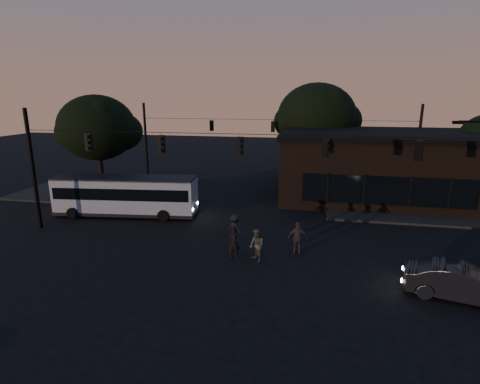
% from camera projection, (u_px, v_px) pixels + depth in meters
% --- Properties ---
extents(ground, '(120.00, 120.00, 0.00)m').
position_uv_depth(ground, '(224.00, 274.00, 17.70)').
color(ground, black).
rests_on(ground, ground).
extents(sidewalk_far_right, '(14.00, 10.00, 0.15)m').
position_uv_depth(sidewalk_far_right, '(418.00, 205.00, 28.71)').
color(sidewalk_far_right, black).
rests_on(sidewalk_far_right, ground).
extents(sidewalk_far_left, '(14.00, 10.00, 0.15)m').
position_uv_depth(sidewalk_far_left, '(109.00, 189.00, 33.62)').
color(sidewalk_far_left, black).
rests_on(sidewalk_far_left, ground).
extents(building, '(15.40, 10.41, 5.40)m').
position_uv_depth(building, '(377.00, 165.00, 30.49)').
color(building, black).
rests_on(building, ground).
extents(tree_behind, '(7.60, 7.60, 9.43)m').
position_uv_depth(tree_behind, '(316.00, 117.00, 36.29)').
color(tree_behind, black).
rests_on(tree_behind, ground).
extents(tree_left, '(6.40, 6.40, 8.30)m').
position_uv_depth(tree_left, '(97.00, 128.00, 31.29)').
color(tree_left, black).
rests_on(tree_left, ground).
extents(signal_rig_near, '(26.24, 0.30, 7.50)m').
position_uv_depth(signal_rig_near, '(240.00, 166.00, 20.38)').
color(signal_rig_near, black).
rests_on(signal_rig_near, ground).
extents(signal_rig_far, '(26.24, 0.30, 7.50)m').
position_uv_depth(signal_rig_far, '(273.00, 139.00, 35.64)').
color(signal_rig_far, black).
rests_on(signal_rig_far, ground).
extents(bus, '(10.03, 3.33, 2.77)m').
position_uv_depth(bus, '(126.00, 194.00, 26.03)').
color(bus, '#889DAE').
rests_on(bus, ground).
extents(car, '(4.64, 2.52, 1.45)m').
position_uv_depth(car, '(461.00, 283.00, 15.37)').
color(car, black).
rests_on(car, ground).
extents(pedestrian_a, '(0.69, 0.49, 1.78)m').
position_uv_depth(pedestrian_a, '(234.00, 243.00, 19.12)').
color(pedestrian_a, black).
rests_on(pedestrian_a, ground).
extents(pedestrian_b, '(1.01, 1.04, 1.69)m').
position_uv_depth(pedestrian_b, '(257.00, 245.00, 18.89)').
color(pedestrian_b, '#474942').
rests_on(pedestrian_b, ground).
extents(pedestrian_c, '(1.05, 0.47, 1.77)m').
position_uv_depth(pedestrian_c, '(298.00, 238.00, 19.78)').
color(pedestrian_c, '#362C34').
rests_on(pedestrian_c, ground).
extents(pedestrian_d, '(1.23, 1.14, 1.66)m').
position_uv_depth(pedestrian_d, '(235.00, 229.00, 21.34)').
color(pedestrian_d, black).
rests_on(pedestrian_d, ground).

